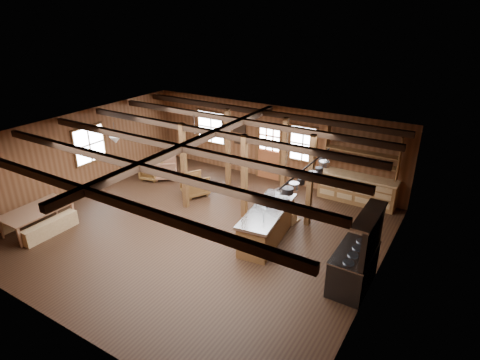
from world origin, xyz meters
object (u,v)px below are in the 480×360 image
(kitchen_island, at_px, (267,224))
(armchair_c, at_px, (166,169))
(dining_table, at_px, (39,220))
(commercial_range, at_px, (356,263))
(armchair_a, at_px, (151,171))
(armchair_b, at_px, (195,185))

(kitchen_island, relative_size, armchair_c, 3.09)
(kitchen_island, relative_size, dining_table, 1.37)
(kitchen_island, relative_size, commercial_range, 1.33)
(armchair_a, height_order, armchair_c, armchair_c)
(commercial_range, xyz_separation_m, armchair_a, (-8.36, 2.20, -0.31))
(armchair_c, bearing_deg, armchair_b, -145.46)
(dining_table, bearing_deg, armchair_a, -2.47)
(commercial_range, height_order, armchair_c, commercial_range)
(kitchen_island, distance_m, armchair_c, 5.58)
(armchair_a, bearing_deg, dining_table, 75.51)
(dining_table, bearing_deg, armchair_b, -29.52)
(armchair_a, bearing_deg, armchair_c, -150.48)
(kitchen_island, bearing_deg, dining_table, -160.05)
(kitchen_island, bearing_deg, commercial_range, -22.63)
(kitchen_island, xyz_separation_m, armchair_a, (-5.68, 1.46, -0.16))
(kitchen_island, bearing_deg, armchair_b, 152.88)
(commercial_range, relative_size, armchair_a, 2.77)
(kitchen_island, height_order, armchair_a, kitchen_island)
(kitchen_island, height_order, commercial_range, commercial_range)
(commercial_range, distance_m, armchair_b, 6.46)
(dining_table, bearing_deg, commercial_range, -75.22)
(commercial_range, relative_size, armchair_c, 2.33)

